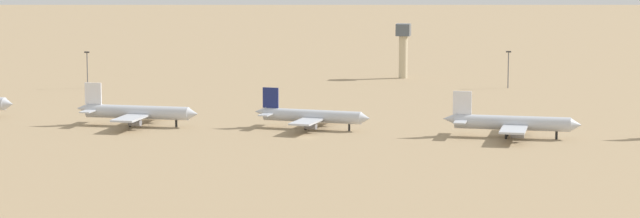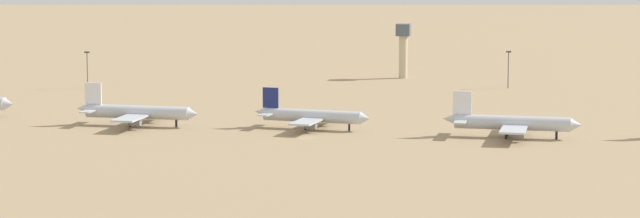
{
  "view_description": "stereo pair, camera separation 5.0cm",
  "coord_description": "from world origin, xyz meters",
  "px_view_note": "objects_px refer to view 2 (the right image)",
  "views": [
    {
      "loc": [
        68.77,
        -329.66,
        52.58
      ],
      "look_at": [
        1.35,
        11.5,
        6.0
      ],
      "focal_mm": 72.46,
      "sensor_mm": 36.0,
      "label": 1
    },
    {
      "loc": [
        68.82,
        -329.65,
        52.58
      ],
      "look_at": [
        1.35,
        11.5,
        6.0
      ],
      "focal_mm": 72.46,
      "sensor_mm": 36.0,
      "label": 2
    }
  ],
  "objects_px": {
    "parked_jet_white_1": "(136,112)",
    "parked_jet_navy_2": "(311,116)",
    "light_pole_west": "(508,66)",
    "control_tower": "(403,45)",
    "light_pole_mid": "(87,66)",
    "parked_jet_white_3": "(511,123)"
  },
  "relations": [
    {
      "from": "parked_jet_navy_2",
      "to": "light_pole_mid",
      "type": "bearing_deg",
      "value": 147.39
    },
    {
      "from": "control_tower",
      "to": "light_pole_west",
      "type": "xyz_separation_m",
      "value": [
        40.22,
        -24.68,
        -4.61
      ]
    },
    {
      "from": "parked_jet_white_1",
      "to": "parked_jet_navy_2",
      "type": "height_order",
      "value": "parked_jet_white_1"
    },
    {
      "from": "parked_jet_white_3",
      "to": "light_pole_mid",
      "type": "xyz_separation_m",
      "value": [
        -150.87,
        84.86,
        3.63
      ]
    },
    {
      "from": "control_tower",
      "to": "light_pole_west",
      "type": "relative_size",
      "value": 1.56
    },
    {
      "from": "parked_jet_navy_2",
      "to": "control_tower",
      "type": "bearing_deg",
      "value": 93.7
    },
    {
      "from": "parked_jet_white_1",
      "to": "parked_jet_navy_2",
      "type": "bearing_deg",
      "value": 5.85
    },
    {
      "from": "light_pole_west",
      "to": "light_pole_mid",
      "type": "distance_m",
      "value": 147.05
    },
    {
      "from": "control_tower",
      "to": "light_pole_mid",
      "type": "height_order",
      "value": "control_tower"
    },
    {
      "from": "parked_jet_white_1",
      "to": "light_pole_west",
      "type": "xyz_separation_m",
      "value": [
        97.26,
        111.9,
        3.78
      ]
    },
    {
      "from": "light_pole_mid",
      "to": "parked_jet_white_3",
      "type": "bearing_deg",
      "value": -29.36
    },
    {
      "from": "parked_jet_white_1",
      "to": "light_pole_west",
      "type": "distance_m",
      "value": 148.31
    },
    {
      "from": "parked_jet_white_1",
      "to": "light_pole_mid",
      "type": "relative_size",
      "value": 2.8
    },
    {
      "from": "light_pole_west",
      "to": "parked_jet_white_1",
      "type": "bearing_deg",
      "value": -131.0
    },
    {
      "from": "parked_jet_white_3",
      "to": "control_tower",
      "type": "bearing_deg",
      "value": 110.33
    },
    {
      "from": "parked_jet_white_1",
      "to": "control_tower",
      "type": "xyz_separation_m",
      "value": [
        57.05,
        136.58,
        8.38
      ]
    },
    {
      "from": "parked_jet_white_1",
      "to": "parked_jet_navy_2",
      "type": "xyz_separation_m",
      "value": [
        49.15,
        3.74,
        -0.26
      ]
    },
    {
      "from": "parked_jet_white_1",
      "to": "parked_jet_white_3",
      "type": "xyz_separation_m",
      "value": [
        103.81,
        -1.2,
        0.05
      ]
    },
    {
      "from": "parked_jet_navy_2",
      "to": "control_tower",
      "type": "relative_size",
      "value": 1.65
    },
    {
      "from": "parked_jet_white_1",
      "to": "parked_jet_white_3",
      "type": "distance_m",
      "value": 103.82
    },
    {
      "from": "parked_jet_navy_2",
      "to": "light_pole_mid",
      "type": "xyz_separation_m",
      "value": [
        -96.21,
        79.92,
        3.94
      ]
    },
    {
      "from": "parked_jet_white_1",
      "to": "light_pole_mid",
      "type": "xyz_separation_m",
      "value": [
        -47.06,
        83.66,
        3.68
      ]
    }
  ]
}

